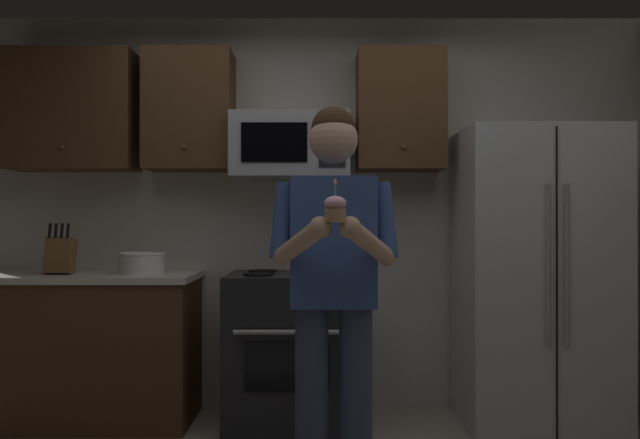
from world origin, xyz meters
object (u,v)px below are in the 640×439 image
object	(u,v)px
microwave	(288,146)
bowl_large_white	(139,263)
refrigerator	(532,277)
cupcake	(333,209)
oven_range	(287,348)
knife_block	(57,255)
person	(331,276)

from	to	relation	value
microwave	bowl_large_white	world-z (taller)	microwave
refrigerator	cupcake	bearing A→B (deg)	-131.94
oven_range	refrigerator	world-z (taller)	refrigerator
refrigerator	knife_block	xyz separation A→B (m)	(-2.90, 0.01, 0.13)
oven_range	refrigerator	size ratio (longest dim) A/B	0.52
knife_block	bowl_large_white	xyz separation A→B (m)	(0.49, 0.03, -0.05)
person	microwave	bearing A→B (deg)	101.42
microwave	knife_block	xyz separation A→B (m)	(-1.40, -0.15, -0.69)
person	cupcake	size ratio (longest dim) A/B	10.13
person	cupcake	xyz separation A→B (m)	(-0.00, -0.33, 0.30)
knife_block	refrigerator	bearing A→B (deg)	-0.19
refrigerator	bowl_large_white	bearing A→B (deg)	179.06
person	refrigerator	bearing A→B (deg)	40.38
knife_block	bowl_large_white	world-z (taller)	knife_block
microwave	cupcake	bearing A→B (deg)	-80.96
oven_range	bowl_large_white	distance (m)	1.05
bowl_large_white	person	bearing A→B (deg)	-43.65
knife_block	cupcake	bearing A→B (deg)	-40.40
oven_range	bowl_large_white	bearing A→B (deg)	179.97
microwave	knife_block	bearing A→B (deg)	-173.95
refrigerator	bowl_large_white	world-z (taller)	refrigerator
microwave	cupcake	world-z (taller)	microwave
bowl_large_white	person	size ratio (longest dim) A/B	0.16
microwave	knife_block	distance (m)	1.57
oven_range	cupcake	xyz separation A→B (m)	(0.25, -1.43, 0.83)
microwave	person	distance (m)	1.44
oven_range	knife_block	xyz separation A→B (m)	(-1.40, -0.03, 0.57)
oven_range	cupcake	size ratio (longest dim) A/B	5.36
knife_block	oven_range	bearing A→B (deg)	1.20
bowl_large_white	cupcake	size ratio (longest dim) A/B	1.63
microwave	refrigerator	distance (m)	1.72
microwave	bowl_large_white	bearing A→B (deg)	-172.57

